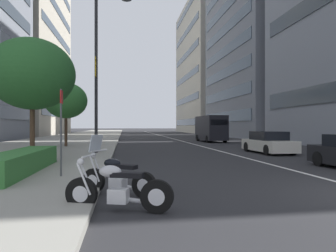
{
  "coord_description": "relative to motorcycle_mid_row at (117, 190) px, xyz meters",
  "views": [
    {
      "loc": [
        -6.42,
        6.35,
        1.69
      ],
      "look_at": [
        10.84,
        3.86,
        1.68
      ],
      "focal_mm": 32.92,
      "sensor_mm": 36.0,
      "label": 1
    }
  ],
  "objects": [
    {
      "name": "clipped_hedge_bed",
      "position": [
        4.69,
        3.28,
        0.07
      ],
      "size": [
        5.83,
        1.1,
        0.68
      ],
      "primitive_type": "cube",
      "color": "#337033",
      "rests_on": "sidewalk_right_plaza"
    },
    {
      "name": "street_tree_mid_sidewalk",
      "position": [
        17.97,
        4.2,
        3.17
      ],
      "size": [
        3.17,
        3.17,
        4.8
      ],
      "color": "#473323",
      "rests_on": "sidewalk_right_plaza"
    },
    {
      "name": "motorcycle_mid_row",
      "position": [
        0.0,
        0.0,
        0.0
      ],
      "size": [
        0.88,
        2.13,
        1.1
      ],
      "rotation": [
        0.0,
        0.0,
        1.26
      ],
      "color": "black",
      "rests_on": "ground"
    },
    {
      "name": "car_following_behind",
      "position": [
        11.79,
        -8.99,
        0.21
      ],
      "size": [
        4.24,
        1.87,
        1.34
      ],
      "rotation": [
        0.0,
        0.0,
        0.02
      ],
      "color": "beige",
      "rests_on": "ground"
    },
    {
      "name": "delivery_van_ahead",
      "position": [
        25.63,
        -9.29,
        1.04
      ],
      "size": [
        5.67,
        2.12,
        2.74
      ],
      "rotation": [
        0.0,
        0.0,
        0.02
      ],
      "color": "black",
      "rests_on": "ground"
    },
    {
      "name": "office_tower_far_left_down_avenue",
      "position": [
        68.7,
        -24.05,
        15.65
      ],
      "size": [
        29.17,
        17.36,
        32.14
      ],
      "color": "#B7B2A3",
      "rests_on": "ground"
    },
    {
      "name": "lane_centre_stripe",
      "position": [
        35.28,
        -6.48,
        -0.42
      ],
      "size": [
        110.0,
        0.16,
        0.01
      ],
      "primitive_type": "cube",
      "color": "silver",
      "rests_on": "ground"
    },
    {
      "name": "sidewalk_right_plaza",
      "position": [
        30.28,
        5.94,
        -0.35
      ],
      "size": [
        160.0,
        10.94,
        0.15
      ],
      "primitive_type": "cube",
      "color": "gray",
      "rests_on": "ground"
    },
    {
      "name": "motorcycle_nearest_camera",
      "position": [
        1.45,
        0.05,
        0.01
      ],
      "size": [
        1.22,
        1.8,
        1.46
      ],
      "rotation": [
        0.0,
        0.0,
        1.0
      ],
      "color": "black",
      "rests_on": "ground"
    },
    {
      "name": "office_tower_mid_left",
      "position": [
        39.21,
        -25.81,
        18.86
      ],
      "size": [
        22.31,
        20.89,
        38.55
      ],
      "color": "slate",
      "rests_on": "ground"
    },
    {
      "name": "street_lamp_with_banners",
      "position": [
        11.91,
        1.18,
        5.06
      ],
      "size": [
        1.26,
        2.12,
        9.07
      ],
      "color": "#232326",
      "rests_on": "sidewalk_right_plaza"
    },
    {
      "name": "parking_sign_by_curb",
      "position": [
        3.63,
        1.77,
        1.33
      ],
      "size": [
        0.32,
        0.06,
        2.67
      ],
      "color": "#47494C",
      "rests_on": "sidewalk_right_plaza"
    },
    {
      "name": "street_tree_near_plaza_corner",
      "position": [
        8.75,
        4.04,
        3.64
      ],
      "size": [
        3.85,
        3.85,
        5.55
      ],
      "color": "#473323",
      "rests_on": "sidewalk_right_plaza"
    }
  ]
}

